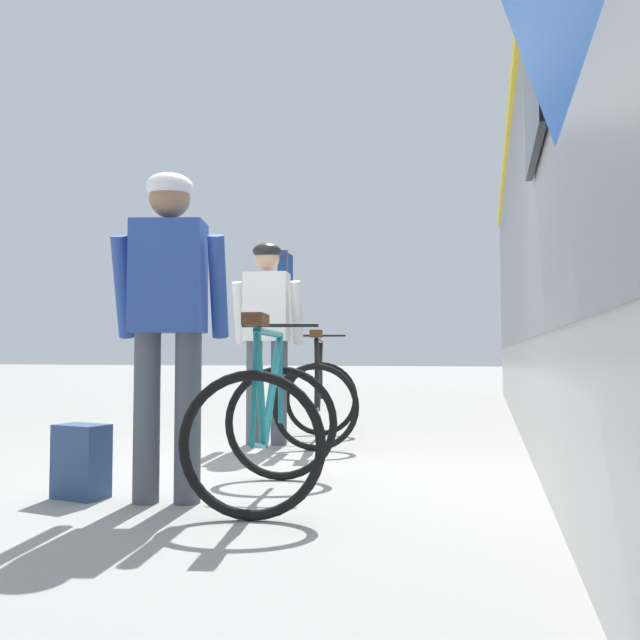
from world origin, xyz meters
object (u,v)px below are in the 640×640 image
at_px(backpack_on_platform, 81,461).
at_px(bicycle_near_teal, 268,424).
at_px(cyclist_far_in_white, 267,323).
at_px(cyclist_near_in_blue, 169,304).
at_px(platform_sign_post, 285,300).
at_px(bicycle_far_black, 319,397).

bearing_deg(backpack_on_platform, bicycle_near_teal, 25.62).
distance_m(cyclist_far_in_white, backpack_on_platform, 2.48).
bearing_deg(cyclist_near_in_blue, backpack_on_platform, -179.05).
xyz_separation_m(cyclist_far_in_white, backpack_on_platform, (-0.30, -2.31, -0.85)).
xyz_separation_m(bicycle_near_teal, backpack_on_platform, (-0.99, -0.25, -0.20)).
relative_size(backpack_on_platform, platform_sign_post, 0.17).
relative_size(cyclist_far_in_white, bicycle_far_black, 1.48).
bearing_deg(cyclist_near_in_blue, platform_sign_post, 101.55).
bearing_deg(bicycle_near_teal, platform_sign_post, 106.05).
bearing_deg(backpack_on_platform, cyclist_far_in_white, 94.39).
relative_size(bicycle_far_black, platform_sign_post, 0.50).
height_order(backpack_on_platform, platform_sign_post, platform_sign_post).
height_order(cyclist_far_in_white, backpack_on_platform, cyclist_far_in_white).
xyz_separation_m(cyclist_near_in_blue, bicycle_far_black, (0.20, 2.52, -0.65)).
bearing_deg(bicycle_far_black, platform_sign_post, 110.70).
bearing_deg(cyclist_far_in_white, bicycle_far_black, 27.63).
height_order(bicycle_near_teal, platform_sign_post, platform_sign_post).
bearing_deg(platform_sign_post, backpack_on_platform, -82.71).
height_order(bicycle_near_teal, bicycle_far_black, same).
distance_m(bicycle_near_teal, platform_sign_post, 6.79).
bearing_deg(cyclist_near_in_blue, bicycle_near_teal, 26.15).
relative_size(bicycle_near_teal, bicycle_far_black, 0.99).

